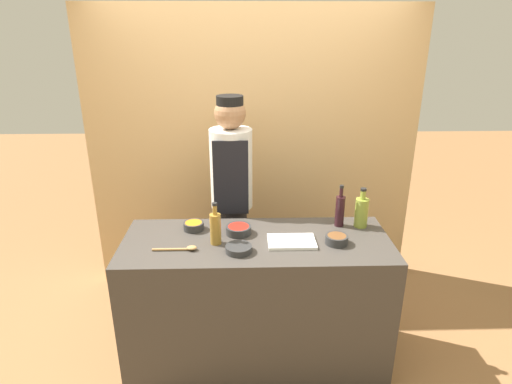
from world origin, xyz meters
TOP-DOWN VIEW (x-y plane):
  - ground_plane at (0.00, 0.00)m, footprint 14.00×14.00m
  - cabinet_wall at (0.00, 1.12)m, footprint 2.76×0.18m
  - counter at (0.00, 0.00)m, footprint 1.73×0.67m
  - sauce_bowl_orange at (-0.42, 0.17)m, footprint 0.14×0.14m
  - sauce_bowl_red at (-0.12, 0.10)m, footprint 0.17×0.17m
  - sauce_bowl_brown at (0.50, -0.06)m, footprint 0.14×0.14m
  - sauce_bowl_yellow at (-0.11, -0.15)m, footprint 0.16×0.16m
  - cutting_board at (0.22, -0.05)m, footprint 0.30×0.20m
  - bottle_wine at (0.57, 0.20)m, footprint 0.06×0.06m
  - bottle_vinegar at (-0.26, -0.04)m, footprint 0.07×0.07m
  - bottle_oil at (0.72, 0.19)m, footprint 0.09×0.09m
  - wooden_spoon at (-0.46, -0.12)m, footprint 0.27×0.05m
  - chef_center at (-0.17, 0.58)m, footprint 0.31×0.32m

SIDE VIEW (x-z plane):
  - ground_plane at x=0.00m, z-range 0.00..0.00m
  - counter at x=0.00m, z-range 0.00..0.94m
  - cutting_board at x=0.22m, z-range 0.94..0.96m
  - wooden_spoon at x=-0.46m, z-range 0.94..0.97m
  - sauce_bowl_yellow at x=-0.11m, z-range 0.94..0.98m
  - sauce_bowl_orange at x=-0.42m, z-range 0.94..0.99m
  - sauce_bowl_red at x=-0.12m, z-range 0.94..1.00m
  - sauce_bowl_brown at x=0.50m, z-range 0.94..1.00m
  - chef_center at x=-0.17m, z-range 0.10..1.87m
  - bottle_vinegar at x=-0.26m, z-range 0.91..1.19m
  - bottle_oil at x=0.72m, z-range 0.91..1.19m
  - bottle_wine at x=0.57m, z-range 0.91..1.20m
  - cabinet_wall at x=0.00m, z-range 0.00..2.40m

